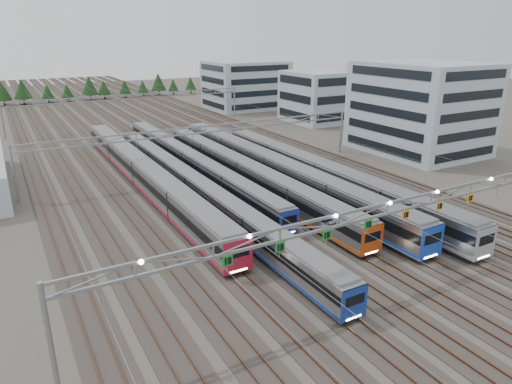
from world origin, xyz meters
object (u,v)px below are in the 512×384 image
train_a (143,173)px  depot_bldg_north (246,85)px  train_d (245,173)px  gantry_far (131,101)px  train_f (323,175)px  gantry_mid (206,135)px  depot_bldg_mid (317,97)px  gantry_near (388,211)px  depot_bldg_south (420,108)px  train_b (194,187)px  train_c (190,161)px  train_e (272,168)px

train_a → depot_bldg_north: (49.38, 59.46, 4.71)m
train_d → gantry_far: bearing=92.4°
train_f → gantry_mid: gantry_mid is taller
gantry_far → depot_bldg_mid: (43.56, -16.40, -0.03)m
gantry_near → depot_bldg_south: bearing=39.1°
depot_bldg_north → gantry_mid: bearing=-123.6°
train_b → gantry_far: gantry_far is taller
train_c → depot_bldg_south: 44.87m
train_e → gantry_mid: size_ratio=1.08×
gantry_far → train_a: bearing=-103.4°
train_c → depot_bldg_mid: 53.24m
train_d → gantry_mid: 10.38m
gantry_far → gantry_near: bearing=-90.0°
train_c → gantry_near: bearing=-87.0°
gantry_mid → gantry_far: same height
depot_bldg_south → depot_bldg_north: (-3.22, 63.85, -1.43)m
train_f → gantry_mid: (-11.25, 16.33, 4.14)m
gantry_near → depot_bldg_mid: 81.39m
train_d → train_b: bearing=-167.4°
train_b → depot_bldg_south: 48.76m
train_f → depot_bldg_south: size_ratio=2.39×
train_a → depot_bldg_mid: bearing=29.3°
train_d → gantry_far: gantry_far is taller
gantry_near → depot_bldg_north: bearing=68.6°
gantry_mid → depot_bldg_south: (41.35, -6.53, 2.02)m
gantry_far → depot_bldg_mid: depot_bldg_mid is taller
train_a → depot_bldg_south: size_ratio=2.82×
depot_bldg_south → depot_bldg_north: 63.95m
gantry_mid → depot_bldg_mid: size_ratio=3.52×
depot_bldg_north → train_d: bearing=-118.3°
gantry_near → train_e: bearing=77.4°
train_e → train_f: size_ratio=1.15×
gantry_mid → gantry_far: bearing=90.0°
train_c → gantry_mid: bearing=-39.1°
train_c → train_f: bearing=-53.4°
train_f → gantry_far: gantry_far is taller
train_a → train_b: bearing=-63.6°
train_e → depot_bldg_north: depot_bldg_north is taller
train_c → gantry_near: gantry_near is taller
train_d → gantry_near: 31.40m
train_e → gantry_near: (-6.80, -30.46, 4.79)m
train_e → train_b: bearing=-173.5°
train_d → gantry_near: gantry_near is taller
train_b → train_f: bearing=-15.9°
train_b → gantry_near: 30.12m
train_c → depot_bldg_mid: size_ratio=3.74×
gantry_near → gantry_far: size_ratio=1.00×
train_c → train_d: bearing=-67.8°
gantry_near → depot_bldg_south: size_ratio=2.56×
train_f → gantry_far: (-11.25, 61.33, 4.14)m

